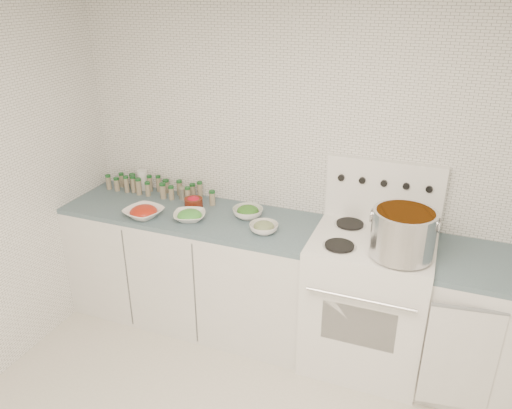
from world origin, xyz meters
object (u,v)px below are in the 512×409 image
(stock_pot, at_px, (403,232))
(bowl_snowpea, at_px, (190,216))
(bowl_tomato, at_px, (144,212))
(stove, at_px, (367,297))

(stock_pot, xyz_separation_m, bowl_snowpea, (-1.42, 0.05, -0.17))
(bowl_tomato, relative_size, bowl_snowpea, 1.08)
(bowl_tomato, distance_m, bowl_snowpea, 0.33)
(bowl_tomato, height_order, bowl_snowpea, bowl_tomato)
(stove, bearing_deg, bowl_snowpea, -175.06)
(stove, xyz_separation_m, bowl_snowpea, (-1.24, -0.11, 0.43))
(stove, height_order, bowl_snowpea, stove)
(bowl_tomato, bearing_deg, stock_pot, 0.70)
(stove, height_order, stock_pot, stove)
(stove, relative_size, stock_pot, 3.52)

